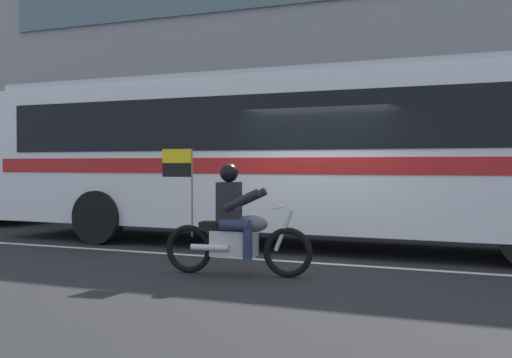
% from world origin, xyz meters
% --- Properties ---
extents(ground_plane, '(60.00, 60.00, 0.00)m').
position_xyz_m(ground_plane, '(0.00, 0.00, 0.00)').
color(ground_plane, black).
extents(sidewalk_curb, '(28.00, 3.80, 0.15)m').
position_xyz_m(sidewalk_curb, '(0.00, 5.10, 0.07)').
color(sidewalk_curb, gray).
rests_on(sidewalk_curb, ground_plane).
extents(lane_center_stripe, '(26.60, 0.14, 0.01)m').
position_xyz_m(lane_center_stripe, '(0.00, -0.60, 0.00)').
color(lane_center_stripe, silver).
rests_on(lane_center_stripe, ground_plane).
extents(office_building_facade, '(28.00, 0.89, 9.73)m').
position_xyz_m(office_building_facade, '(0.00, 7.39, 4.87)').
color(office_building_facade, gray).
rests_on(office_building_facade, ground_plane).
extents(transit_bus, '(13.34, 2.82, 3.22)m').
position_xyz_m(transit_bus, '(-0.29, 1.19, 1.88)').
color(transit_bus, silver).
rests_on(transit_bus, ground_plane).
extents(motorcycle_with_rider, '(2.18, 0.69, 1.78)m').
position_xyz_m(motorcycle_with_rider, '(-0.52, -2.04, 0.67)').
color(motorcycle_with_rider, black).
rests_on(motorcycle_with_rider, ground_plane).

